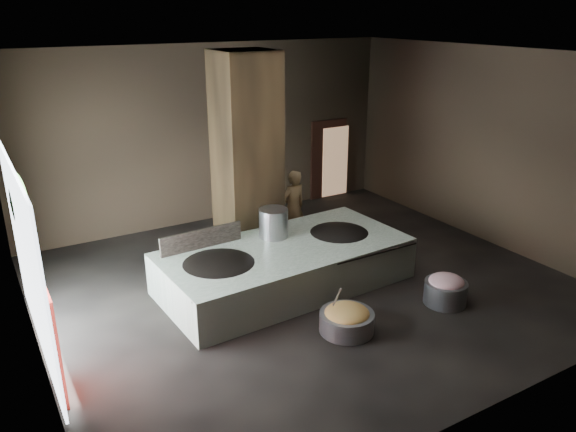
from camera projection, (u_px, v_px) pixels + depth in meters
floor at (305, 286)px, 11.44m from camera, size 10.00×9.00×0.10m
ceiling at (307, 52)px, 9.83m from camera, size 10.00×9.00×0.10m
back_wall at (211, 134)px, 14.31m from camera, size 10.00×0.10×4.50m
front_wall at (501, 268)px, 6.97m from camera, size 10.00×0.10×4.50m
left_wall at (15, 228)px, 8.23m from camera, size 0.10×9.00×4.50m
right_wall at (489, 147)px, 13.04m from camera, size 0.10×9.00×4.50m
pillar at (247, 158)px, 12.03m from camera, size 1.20×1.20×4.50m
hearth_platform at (285, 266)px, 11.25m from camera, size 5.03×2.60×0.86m
platform_cap at (285, 248)px, 11.12m from camera, size 4.81×2.31×0.03m
wok_left at (219, 268)px, 10.41m from camera, size 1.55×1.55×0.43m
wok_left_rim at (219, 265)px, 10.38m from camera, size 1.58×1.58×0.05m
wok_right at (339, 237)px, 11.82m from camera, size 1.44×1.44×0.41m
wok_right_rim at (339, 234)px, 11.80m from camera, size 1.48×1.48×0.05m
stock_pot at (274, 224)px, 11.47m from camera, size 0.60×0.60×0.64m
splash_guard at (202, 240)px, 10.96m from camera, size 1.71×0.15×0.43m
cook at (293, 207)px, 13.13m from camera, size 0.70×0.50×1.79m
veg_basin at (347, 322)px, 9.71m from camera, size 1.21×1.21×0.35m
veg_fill at (347, 313)px, 9.65m from camera, size 0.78×0.78×0.24m
ladle at (335, 301)px, 9.63m from camera, size 0.07×0.38×0.68m
meat_basin at (445, 292)px, 10.63m from camera, size 0.86×0.86×0.44m
meat_fill at (446, 282)px, 10.55m from camera, size 0.66×0.66×0.25m
doorway_near at (255, 172)px, 15.20m from camera, size 1.18×0.08×2.38m
doorway_near_glow at (251, 176)px, 15.02m from camera, size 0.82×0.04×1.94m
doorway_far at (328, 161)px, 16.34m from camera, size 1.18×0.08×2.38m
doorway_far_glow at (335, 162)px, 16.41m from camera, size 0.86×0.04×2.04m
left_opening at (28, 262)px, 8.66m from camera, size 0.04×4.20×3.10m
pavilion_sliver at (54, 343)px, 7.91m from camera, size 0.05×0.90×1.70m
tree_silhouette at (20, 204)px, 9.39m from camera, size 0.28×1.10×1.10m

